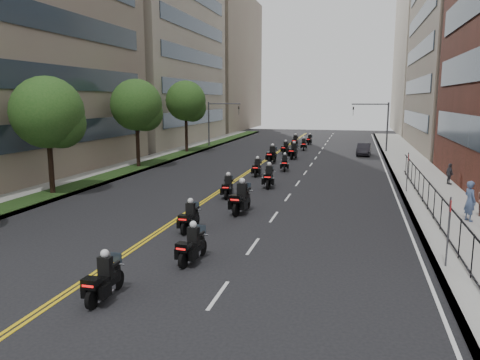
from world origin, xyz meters
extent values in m
plane|color=black|center=(0.00, 0.00, 0.00)|extent=(160.00, 160.00, 0.00)
cube|color=gray|center=(12.00, 25.00, 0.07)|extent=(4.00, 90.00, 0.15)
cube|color=gray|center=(-12.00, 25.00, 0.07)|extent=(4.00, 90.00, 0.15)
cube|color=#1B3312|center=(-11.20, 25.00, 0.17)|extent=(2.00, 90.00, 0.04)
cube|color=#333F4C|center=(13.95, 17.00, 3.50)|extent=(0.12, 25.80, 1.80)
cube|color=#333F4C|center=(13.95, 48.00, 3.50)|extent=(0.12, 24.08, 1.80)
cube|color=#333F4C|center=(13.95, 48.00, 7.50)|extent=(0.12, 24.08, 1.80)
cube|color=#333F4C|center=(13.95, 48.00, 11.50)|extent=(0.12, 24.08, 1.80)
cube|color=#333F4C|center=(13.95, 48.00, 15.50)|extent=(0.12, 24.08, 1.80)
cube|color=#9E9380|center=(21.50, 78.00, 13.00)|extent=(15.00, 28.00, 26.00)
cube|color=#333F4C|center=(-13.95, 17.00, 3.50)|extent=(0.12, 25.80, 1.80)
cube|color=#333F4C|center=(-13.95, 17.00, 7.50)|extent=(0.12, 25.80, 1.80)
cube|color=#333F4C|center=(-13.95, 17.00, 11.50)|extent=(0.12, 25.80, 1.80)
cube|color=#9E9380|center=(-22.00, 48.00, 17.00)|extent=(16.00, 28.00, 34.00)
cube|color=#333F4C|center=(-13.95, 48.00, 3.50)|extent=(0.12, 24.08, 1.80)
cube|color=#333F4C|center=(-13.95, 48.00, 7.50)|extent=(0.12, 24.08, 1.80)
cube|color=#333F4C|center=(-13.95, 48.00, 11.50)|extent=(0.12, 24.08, 1.80)
cube|color=#333F4C|center=(-13.95, 48.00, 15.50)|extent=(0.12, 24.08, 1.80)
cube|color=gray|center=(-22.00, 78.00, 13.00)|extent=(16.00, 28.00, 26.00)
cube|color=black|center=(11.00, 12.00, 1.60)|extent=(0.05, 28.00, 0.05)
cube|color=black|center=(11.00, 12.00, 0.30)|extent=(0.05, 28.00, 0.05)
cylinder|color=black|center=(-11.20, 12.00, 2.42)|extent=(0.32, 0.32, 4.83)
sphere|color=#22511B|center=(-11.20, 12.00, 5.18)|extent=(4.40, 4.40, 4.40)
sphere|color=#22511B|center=(-10.60, 12.40, 4.49)|extent=(3.08, 3.08, 3.08)
cylinder|color=black|center=(-11.20, 24.00, 2.55)|extent=(0.32, 0.32, 5.11)
sphere|color=#22511B|center=(-11.20, 24.00, 5.47)|extent=(4.40, 4.40, 4.40)
sphere|color=#22511B|center=(-10.60, 24.40, 4.75)|extent=(3.08, 3.08, 3.08)
cylinder|color=black|center=(-11.20, 36.00, 2.69)|extent=(0.32, 0.32, 5.39)
sphere|color=#22511B|center=(-11.20, 36.00, 5.78)|extent=(4.40, 4.40, 4.40)
sphere|color=#22511B|center=(-10.60, 36.40, 5.00)|extent=(3.08, 3.08, 3.08)
cylinder|color=#3F3F44|center=(10.50, 42.00, 2.80)|extent=(0.18, 0.18, 5.60)
cylinder|color=#3F3F44|center=(8.50, 42.00, 5.40)|extent=(4.00, 0.14, 0.14)
imported|color=black|center=(6.70, 42.00, 4.60)|extent=(0.16, 0.20, 1.00)
cylinder|color=#3F3F44|center=(-10.50, 42.00, 2.80)|extent=(0.18, 0.18, 5.60)
cylinder|color=#3F3F44|center=(-8.50, 42.00, 5.40)|extent=(4.00, 0.14, 0.14)
imported|color=black|center=(-6.70, 42.00, 4.60)|extent=(0.16, 0.20, 1.00)
cylinder|color=black|center=(-0.05, -1.79, 0.31)|extent=(0.13, 0.62, 0.62)
cylinder|color=black|center=(-0.04, -0.32, 0.31)|extent=(0.13, 0.62, 0.62)
cube|color=black|center=(-0.04, -1.06, 0.57)|extent=(0.39, 1.24, 0.37)
cube|color=silver|center=(-0.04, -1.01, 0.36)|extent=(0.35, 0.51, 0.27)
cube|color=black|center=(-0.05, -1.79, 0.79)|extent=(0.48, 0.39, 0.29)
cube|color=red|center=(-0.05, -1.98, 0.77)|extent=(0.37, 0.03, 0.06)
cube|color=black|center=(-0.04, -1.01, 1.03)|extent=(0.40, 0.26, 0.57)
sphere|color=silver|center=(-0.04, -1.00, 1.41)|extent=(0.27, 0.27, 0.27)
cylinder|color=black|center=(1.34, 1.93, 0.31)|extent=(0.21, 0.64, 0.63)
cylinder|color=black|center=(1.53, 3.40, 0.31)|extent=(0.21, 0.64, 0.63)
cube|color=black|center=(1.43, 2.67, 0.57)|extent=(0.55, 1.29, 0.37)
cube|color=silver|center=(1.44, 2.71, 0.36)|extent=(0.41, 0.55, 0.28)
cube|color=black|center=(1.34, 1.93, 0.79)|extent=(0.53, 0.45, 0.30)
cube|color=red|center=(1.31, 1.74, 0.78)|extent=(0.37, 0.08, 0.06)
cube|color=black|center=(1.44, 2.71, 1.04)|extent=(0.44, 0.31, 0.57)
sphere|color=silver|center=(1.44, 2.72, 1.42)|extent=(0.27, 0.27, 0.27)
cylinder|color=black|center=(-0.10, 5.83, 0.31)|extent=(0.14, 0.62, 0.62)
cylinder|color=black|center=(-0.06, 7.28, 0.31)|extent=(0.14, 0.62, 0.62)
cube|color=black|center=(-0.08, 6.55, 0.56)|extent=(0.42, 1.24, 0.36)
cube|color=silver|center=(-0.08, 6.60, 0.35)|extent=(0.36, 0.51, 0.27)
cube|color=black|center=(-0.10, 5.83, 0.78)|extent=(0.48, 0.40, 0.29)
cube|color=red|center=(-0.11, 5.63, 0.76)|extent=(0.36, 0.04, 0.06)
cube|color=black|center=(-0.08, 6.60, 1.02)|extent=(0.41, 0.27, 0.56)
sphere|color=silver|center=(-0.08, 6.61, 1.40)|extent=(0.26, 0.26, 0.26)
cylinder|color=black|center=(1.30, 9.59, 0.38)|extent=(0.23, 0.77, 0.76)
cylinder|color=black|center=(1.47, 11.37, 0.38)|extent=(0.23, 0.77, 0.76)
cube|color=black|center=(1.38, 10.48, 0.69)|extent=(0.61, 1.54, 0.45)
cube|color=silver|center=(1.39, 10.54, 0.43)|extent=(0.48, 0.65, 0.33)
cube|color=black|center=(1.30, 9.59, 0.96)|extent=(0.62, 0.52, 0.36)
cube|color=red|center=(1.28, 9.36, 0.94)|extent=(0.45, 0.07, 0.08)
cube|color=black|center=(1.39, 10.54, 1.25)|extent=(0.52, 0.36, 0.69)
sphere|color=silver|center=(1.39, 10.55, 1.71)|extent=(0.32, 0.32, 0.32)
cylinder|color=black|center=(-0.30, 13.42, 0.32)|extent=(0.19, 0.64, 0.63)
cylinder|color=black|center=(-0.45, 14.90, 0.32)|extent=(0.19, 0.64, 0.63)
cube|color=black|center=(-0.38, 14.16, 0.57)|extent=(0.51, 1.28, 0.37)
cube|color=silver|center=(-0.38, 14.21, 0.36)|extent=(0.40, 0.54, 0.28)
cube|color=black|center=(-0.30, 13.42, 0.80)|extent=(0.52, 0.44, 0.30)
cube|color=red|center=(-0.28, 13.23, 0.78)|extent=(0.37, 0.07, 0.06)
cube|color=black|center=(-0.38, 14.21, 1.04)|extent=(0.43, 0.30, 0.57)
sphere|color=silver|center=(-0.38, 14.21, 1.43)|extent=(0.27, 0.27, 0.27)
cylinder|color=black|center=(1.52, 17.21, 0.35)|extent=(0.20, 0.71, 0.70)
cylinder|color=black|center=(1.40, 18.86, 0.35)|extent=(0.20, 0.71, 0.70)
cube|color=black|center=(1.46, 18.04, 0.64)|extent=(0.54, 1.43, 0.41)
cube|color=silver|center=(1.46, 18.09, 0.40)|extent=(0.43, 0.60, 0.31)
cube|color=black|center=(1.52, 17.21, 0.89)|extent=(0.57, 0.47, 0.33)
cube|color=red|center=(1.54, 16.99, 0.87)|extent=(0.42, 0.06, 0.07)
cube|color=black|center=(1.46, 18.09, 1.16)|extent=(0.48, 0.32, 0.64)
sphere|color=silver|center=(1.46, 18.10, 1.59)|extent=(0.30, 0.30, 0.30)
cylinder|color=black|center=(-0.27, 21.75, 0.32)|extent=(0.15, 0.64, 0.63)
cylinder|color=black|center=(-0.31, 23.24, 0.32)|extent=(0.15, 0.64, 0.63)
cube|color=black|center=(-0.29, 22.50, 0.58)|extent=(0.42, 1.27, 0.37)
cube|color=silver|center=(-0.29, 22.54, 0.36)|extent=(0.37, 0.52, 0.28)
cube|color=black|center=(-0.27, 21.75, 0.80)|extent=(0.49, 0.40, 0.30)
cube|color=red|center=(-0.27, 21.56, 0.78)|extent=(0.37, 0.04, 0.07)
cube|color=black|center=(-0.29, 22.54, 1.04)|extent=(0.42, 0.27, 0.58)
sphere|color=silver|center=(-0.29, 22.55, 1.44)|extent=(0.27, 0.27, 0.27)
cylinder|color=black|center=(1.47, 25.00, 0.31)|extent=(0.20, 0.63, 0.62)
cylinder|color=black|center=(1.29, 26.46, 0.31)|extent=(0.20, 0.63, 0.62)
cube|color=black|center=(1.38, 25.73, 0.57)|extent=(0.53, 1.27, 0.37)
cube|color=silver|center=(1.37, 25.77, 0.36)|extent=(0.41, 0.54, 0.27)
cube|color=black|center=(1.47, 25.00, 0.79)|extent=(0.52, 0.44, 0.29)
cube|color=red|center=(1.49, 24.81, 0.77)|extent=(0.37, 0.07, 0.06)
cube|color=black|center=(1.37, 25.77, 1.03)|extent=(0.43, 0.30, 0.57)
sphere|color=silver|center=(1.37, 25.78, 1.41)|extent=(0.27, 0.27, 0.27)
cylinder|color=black|center=(-0.57, 29.48, 0.37)|extent=(0.22, 0.75, 0.74)
cylinder|color=black|center=(-0.42, 31.21, 0.37)|extent=(0.22, 0.75, 0.74)
cube|color=black|center=(-0.50, 30.34, 0.67)|extent=(0.58, 1.50, 0.44)
cube|color=silver|center=(-0.49, 30.40, 0.42)|extent=(0.46, 0.63, 0.33)
cube|color=black|center=(-0.57, 29.48, 0.94)|extent=(0.60, 0.50, 0.35)
cube|color=red|center=(-0.59, 29.25, 0.91)|extent=(0.44, 0.07, 0.08)
cube|color=black|center=(-0.49, 30.40, 1.22)|extent=(0.50, 0.34, 0.67)
sphere|color=silver|center=(-0.49, 30.41, 1.68)|extent=(0.32, 0.32, 0.32)
cylinder|color=black|center=(1.01, 32.92, 0.37)|extent=(0.23, 0.75, 0.73)
cylinder|color=black|center=(1.20, 34.63, 0.37)|extent=(0.23, 0.75, 0.73)
cube|color=black|center=(1.10, 33.77, 0.67)|extent=(0.61, 1.50, 0.43)
cube|color=silver|center=(1.11, 33.83, 0.42)|extent=(0.47, 0.63, 0.32)
cube|color=black|center=(1.01, 32.92, 0.93)|extent=(0.61, 0.51, 0.35)
cube|color=red|center=(0.98, 32.69, 0.91)|extent=(0.43, 0.08, 0.08)
cube|color=black|center=(1.11, 33.83, 1.21)|extent=(0.50, 0.35, 0.67)
sphere|color=silver|center=(1.11, 33.84, 1.66)|extent=(0.31, 0.31, 0.31)
cylinder|color=black|center=(-0.45, 37.19, 0.31)|extent=(0.20, 0.64, 0.63)
cylinder|color=black|center=(-0.27, 38.65, 0.31)|extent=(0.20, 0.64, 0.63)
cube|color=black|center=(-0.36, 37.92, 0.57)|extent=(0.54, 1.28, 0.37)
cube|color=silver|center=(-0.35, 37.96, 0.36)|extent=(0.41, 0.54, 0.28)
cube|color=black|center=(-0.45, 37.19, 0.79)|extent=(0.52, 0.44, 0.29)
cube|color=red|center=(-0.47, 37.00, 0.77)|extent=(0.37, 0.07, 0.06)
cube|color=black|center=(-0.35, 37.96, 1.03)|extent=(0.43, 0.31, 0.57)
sphere|color=silver|center=(-0.35, 37.97, 1.42)|extent=(0.27, 0.27, 0.27)
cylinder|color=black|center=(1.26, 41.36, 0.33)|extent=(0.21, 0.66, 0.65)
cylinder|color=black|center=(1.08, 42.88, 0.33)|extent=(0.21, 0.66, 0.65)
cube|color=black|center=(1.17, 42.12, 0.59)|extent=(0.54, 1.33, 0.38)
cube|color=silver|center=(1.17, 42.17, 0.37)|extent=(0.42, 0.56, 0.29)
cube|color=black|center=(1.26, 41.36, 0.82)|extent=(0.54, 0.46, 0.31)
cube|color=red|center=(1.28, 41.16, 0.80)|extent=(0.38, 0.07, 0.07)
cube|color=black|center=(1.17, 42.17, 1.07)|extent=(0.45, 0.31, 0.59)
sphere|color=silver|center=(1.16, 42.18, 1.47)|extent=(0.28, 0.28, 0.28)
cylinder|color=black|center=(-0.31, 44.81, 0.35)|extent=(0.17, 0.71, 0.70)
cylinder|color=black|center=(-0.24, 46.46, 0.35)|extent=(0.17, 0.71, 0.70)
cube|color=black|center=(-0.28, 45.63, 0.64)|extent=(0.49, 1.41, 0.41)
cube|color=silver|center=(-0.27, 45.69, 0.40)|extent=(0.41, 0.58, 0.31)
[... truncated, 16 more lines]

